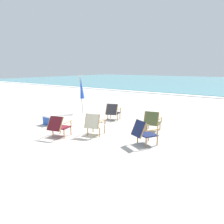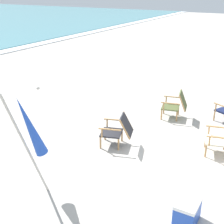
{
  "view_description": "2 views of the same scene",
  "coord_description": "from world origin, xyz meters",
  "views": [
    {
      "loc": [
        6.07,
        -6.47,
        2.41
      ],
      "look_at": [
        0.96,
        0.51,
        0.64
      ],
      "focal_mm": 35.0,
      "sensor_mm": 36.0,
      "label": 1
    },
    {
      "loc": [
        -5.57,
        -1.69,
        3.59
      ],
      "look_at": [
        0.87,
        2.02,
        0.56
      ],
      "focal_mm": 50.0,
      "sensor_mm": 36.0,
      "label": 2
    }
  ],
  "objects": [
    {
      "name": "cooler_box",
      "position": [
        -1.46,
        -0.72,
        0.2
      ],
      "size": [
        0.49,
        0.35,
        0.4
      ],
      "color": "blue",
      "rests_on": "ground"
    },
    {
      "name": "beach_chair_mid_center",
      "position": [
        0.28,
        1.51,
        0.42
      ],
      "size": [
        0.78,
        0.88,
        0.79
      ],
      "color": "#28282D",
      "rests_on": "ground"
    },
    {
      "name": "beach_chair_front_right",
      "position": [
        2.57,
        0.88,
        0.43
      ],
      "size": [
        0.72,
        0.81,
        0.81
      ],
      "color": "#515B33",
      "rests_on": "ground"
    },
    {
      "name": "umbrella_furled_blue",
      "position": [
        -2.1,
        1.93,
        1.33
      ],
      "size": [
        0.66,
        0.5,
        2.04
      ],
      "color": "#B7B2A8",
      "rests_on": "ground"
    },
    {
      "name": "beach_chair_front_left",
      "position": [
        1.09,
        -0.75,
        0.43
      ],
      "size": [
        0.73,
        0.8,
        0.82
      ],
      "color": "beige",
      "rests_on": "ground"
    },
    {
      "name": "ground_plane",
      "position": [
        0.0,
        0.0,
        0.0
      ],
      "size": [
        80.0,
        80.0,
        0.0
      ],
      "primitive_type": "plane",
      "color": "#B2AAA0"
    }
  ]
}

